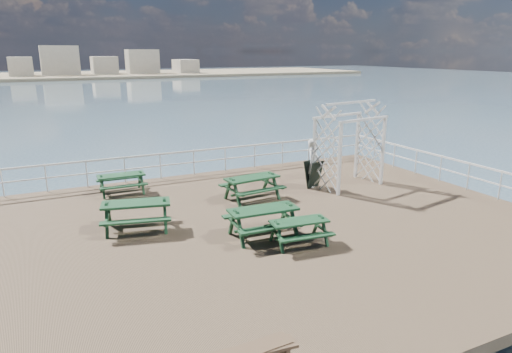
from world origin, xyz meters
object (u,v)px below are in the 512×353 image
object	(u,v)px
picnic_table_e	(299,227)
person	(313,163)
trellis_arbor	(349,149)
picnic_table_b	(121,180)
picnic_table_c	(252,183)
picnic_table_a	(136,210)
picnic_table_d	(263,216)

from	to	relation	value
picnic_table_e	person	distance (m)	5.75
trellis_arbor	picnic_table_b	bearing A→B (deg)	150.25
picnic_table_e	trellis_arbor	bearing A→B (deg)	47.24
picnic_table_c	picnic_table_e	bearing A→B (deg)	-103.15
picnic_table_a	trellis_arbor	xyz separation A→B (m)	(8.59, 1.03, 0.87)
picnic_table_b	trellis_arbor	bearing A→B (deg)	-17.93
picnic_table_c	picnic_table_d	size ratio (longest dim) A/B	1.02
trellis_arbor	picnic_table_a	bearing A→B (deg)	176.24
picnic_table_a	picnic_table_e	bearing A→B (deg)	-25.03
trellis_arbor	person	xyz separation A→B (m)	(-1.32, 0.51, -0.54)
picnic_table_e	person	world-z (taller)	person
picnic_table_b	picnic_table_c	xyz separation A→B (m)	(4.14, -2.80, 0.08)
picnic_table_b	person	size ratio (longest dim) A/B	0.91
picnic_table_e	trellis_arbor	xyz separation A→B (m)	(4.74, 4.10, 0.99)
picnic_table_a	trellis_arbor	world-z (taller)	trellis_arbor
picnic_table_d	picnic_table_e	size ratio (longest dim) A/B	1.19
picnic_table_b	picnic_table_c	distance (m)	5.00
trellis_arbor	person	bearing A→B (deg)	148.19
person	picnic_table_c	bearing A→B (deg)	149.11
picnic_table_c	trellis_arbor	bearing A→B (deg)	-7.03
picnic_table_c	person	distance (m)	2.93
picnic_table_e	trellis_arbor	world-z (taller)	trellis_arbor
picnic_table_b	picnic_table_e	bearing A→B (deg)	-61.51
trellis_arbor	picnic_table_e	bearing A→B (deg)	-149.76
picnic_table_b	picnic_table_e	size ratio (longest dim) A/B	1.00
picnic_table_a	picnic_table_e	world-z (taller)	picnic_table_a
picnic_table_a	picnic_table_b	xyz separation A→B (m)	(0.25, 3.93, -0.09)
picnic_table_d	person	distance (m)	5.52
picnic_table_c	picnic_table_e	size ratio (longest dim) A/B	1.21
picnic_table_a	trellis_arbor	distance (m)	8.69
picnic_table_b	trellis_arbor	world-z (taller)	trellis_arbor
picnic_table_e	picnic_table_b	bearing A→B (deg)	123.67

